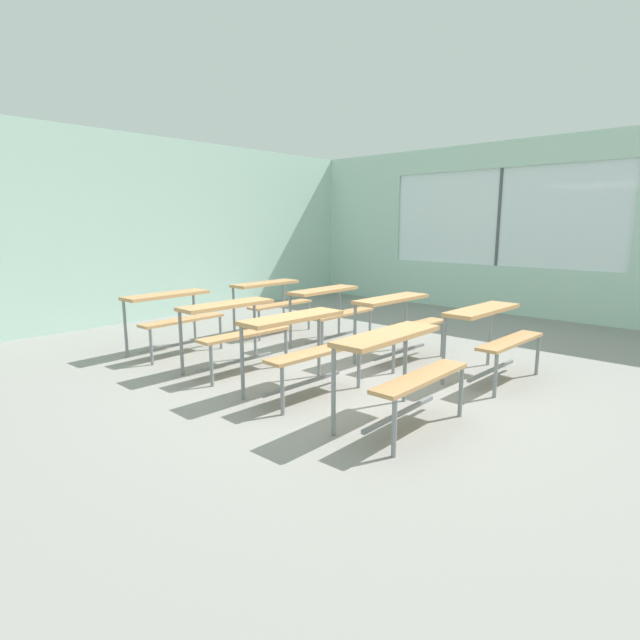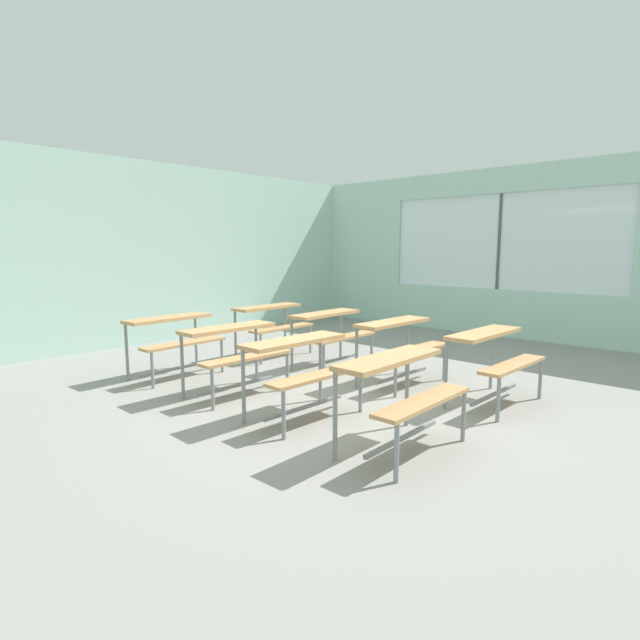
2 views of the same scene
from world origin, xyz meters
name	(u,v)px [view 1 (image 1 of 2)]	position (x,y,z in m)	size (l,w,h in m)	color
ground	(335,380)	(0.00, 0.00, -0.03)	(10.00, 9.00, 0.05)	gray
wall_back	(123,230)	(0.00, 4.50, 1.50)	(10.00, 0.12, 3.00)	silver
wall_right	(534,233)	(5.00, -0.13, 1.45)	(0.12, 9.00, 3.00)	silver
desk_bench_r0c0	(399,357)	(-0.59, -1.17, 0.56)	(1.11, 0.61, 0.74)	tan
desk_bench_r0c1	(492,326)	(1.07, -1.19, 0.56)	(1.11, 0.62, 0.74)	tan
desk_bench_r1c0	(301,335)	(-0.57, -0.06, 0.56)	(1.12, 0.62, 0.74)	tan
desk_bench_r1c1	(399,313)	(1.07, -0.06, 0.56)	(1.12, 0.62, 0.74)	tan
desk_bench_r2c0	(233,320)	(-0.53, 1.02, 0.56)	(1.11, 0.61, 0.74)	tan
desk_bench_r2c1	(330,303)	(1.10, 1.05, 0.56)	(1.11, 0.62, 0.74)	tan
desk_bench_r3c0	(172,308)	(-0.57, 2.20, 0.56)	(1.13, 0.64, 0.74)	tan
desk_bench_r3c1	(271,295)	(1.07, 2.20, 0.56)	(1.11, 0.61, 0.74)	tan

